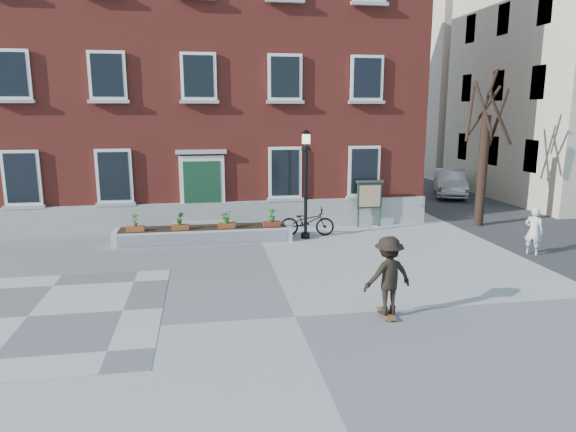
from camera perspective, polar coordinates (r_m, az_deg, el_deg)
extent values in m
plane|color=#949496|center=(11.86, 0.81, -11.13)|extent=(100.00, 100.00, 0.00)
cube|color=#5A5A5D|center=(13.25, -26.96, -9.93)|extent=(6.00, 6.00, 0.01)
imported|color=black|center=(19.04, 2.13, -0.64)|extent=(2.09, 1.00, 1.06)
imported|color=#B5B8BA|center=(29.13, 17.57, 3.52)|extent=(3.03, 4.59, 1.43)
imported|color=silver|center=(18.30, 25.64, -1.52)|extent=(0.65, 0.67, 1.56)
cube|color=maroon|center=(24.79, -9.87, 14.80)|extent=(18.00, 10.00, 12.00)
cube|color=#989893|center=(20.05, -9.38, -0.09)|extent=(18.00, 0.24, 1.10)
cube|color=#A1A19C|center=(20.02, -9.34, -1.43)|extent=(2.60, 0.80, 0.20)
cube|color=#A5A5A0|center=(20.12, -9.36, -0.78)|extent=(2.20, 0.50, 0.20)
cube|color=silver|center=(19.89, -9.49, 3.03)|extent=(1.70, 0.12, 2.50)
cube|color=#143921|center=(19.86, -9.48, 2.73)|extent=(1.40, 0.06, 2.30)
cube|color=#A6A6A1|center=(19.69, -9.63, 7.04)|extent=(1.90, 0.25, 0.15)
cube|color=silver|center=(20.82, -27.48, 3.78)|extent=(1.30, 0.10, 2.00)
cube|color=black|center=(20.77, -27.52, 3.76)|extent=(1.08, 0.04, 1.78)
cube|color=#9E9F9A|center=(20.91, -27.25, 0.88)|extent=(1.44, 0.20, 0.12)
cube|color=white|center=(20.71, -28.44, 13.67)|extent=(1.30, 0.10, 1.70)
cube|color=black|center=(20.67, -28.48, 13.68)|extent=(1.08, 0.04, 1.48)
cube|color=gray|center=(20.62, -28.24, 11.17)|extent=(1.44, 0.20, 0.12)
cube|color=silver|center=(20.06, -18.74, 4.23)|extent=(1.30, 0.10, 2.00)
cube|color=black|center=(20.01, -18.76, 4.21)|extent=(1.08, 0.04, 1.78)
cube|color=#9A9A95|center=(20.16, -18.57, 1.22)|extent=(1.44, 0.20, 0.12)
cube|color=white|center=(19.95, -19.44, 14.53)|extent=(1.30, 0.10, 1.70)
cube|color=black|center=(19.90, -19.47, 14.53)|extent=(1.08, 0.04, 1.48)
cube|color=#A7A7A2|center=(19.86, -19.29, 11.92)|extent=(1.44, 0.20, 0.12)
cube|color=white|center=(19.69, -9.91, 15.05)|extent=(1.30, 0.10, 1.70)
cube|color=black|center=(19.64, -9.91, 15.06)|extent=(1.08, 0.04, 1.48)
cube|color=#9C9D98|center=(19.59, -9.81, 12.40)|extent=(1.44, 0.20, 0.12)
cube|color=white|center=(20.05, -0.33, 4.85)|extent=(1.30, 0.10, 2.00)
cube|color=black|center=(20.00, -0.31, 4.83)|extent=(1.08, 0.04, 1.78)
cube|color=#A2A29D|center=(20.14, -0.30, 1.83)|extent=(1.44, 0.20, 0.12)
cube|color=white|center=(19.94, -0.34, 15.17)|extent=(1.30, 0.10, 1.70)
cube|color=black|center=(19.89, -0.32, 15.18)|extent=(1.08, 0.04, 1.48)
cube|color=#9B9C97|center=(19.84, -0.31, 12.56)|extent=(1.44, 0.20, 0.12)
cube|color=#A2A29D|center=(20.22, -0.32, 22.82)|extent=(1.44, 0.20, 0.12)
cube|color=silver|center=(20.79, 8.44, 4.97)|extent=(1.30, 0.10, 2.00)
cube|color=black|center=(20.75, 8.49, 4.95)|extent=(1.08, 0.04, 1.78)
cube|color=#AAA9A4|center=(20.89, 8.41, 2.06)|extent=(1.44, 0.20, 0.12)
cube|color=white|center=(20.69, 8.75, 14.92)|extent=(1.30, 0.10, 1.70)
cube|color=black|center=(20.64, 8.80, 14.92)|extent=(1.08, 0.04, 1.48)
cube|color=gray|center=(20.60, 8.72, 12.40)|extent=(1.44, 0.20, 0.12)
cube|color=#A7A7A1|center=(20.96, 9.05, 22.28)|extent=(1.44, 0.20, 0.12)
cube|color=silver|center=(18.47, -9.33, -2.06)|extent=(6.20, 1.10, 0.50)
cube|color=#B9B9B9|center=(17.93, -9.32, -2.48)|extent=(5.80, 0.02, 0.40)
cube|color=black|center=(18.41, -9.35, -1.30)|extent=(5.80, 0.90, 0.06)
cube|color=brown|center=(18.30, -16.58, -1.41)|extent=(0.60, 0.25, 0.20)
imported|color=#245B1B|center=(18.23, -16.64, -0.41)|extent=(0.24, 0.24, 0.45)
cube|color=brown|center=(18.17, -11.88, -1.26)|extent=(0.60, 0.25, 0.20)
imported|color=#255C1B|center=(18.10, -11.93, -0.25)|extent=(0.25, 0.25, 0.45)
cube|color=maroon|center=(18.16, -6.84, -1.09)|extent=(0.60, 0.25, 0.20)
imported|color=#29621D|center=(18.10, -6.86, -0.08)|extent=(0.40, 0.40, 0.45)
cube|color=maroon|center=(18.30, -1.83, -0.91)|extent=(0.60, 0.25, 0.20)
imported|color=#24611D|center=(18.23, -1.83, 0.08)|extent=(0.25, 0.25, 0.45)
cylinder|color=black|center=(21.85, 20.78, 4.66)|extent=(0.36, 0.36, 4.40)
cylinder|color=#301F15|center=(21.98, 22.34, 10.05)|extent=(0.12, 1.12, 2.23)
cylinder|color=black|center=(22.25, 20.93, 10.85)|extent=(1.18, 0.49, 1.97)
cylinder|color=#301E15|center=(21.79, 19.61, 10.92)|extent=(0.88, 1.14, 2.35)
cylinder|color=black|center=(21.37, 20.86, 11.32)|extent=(0.60, 0.77, 1.90)
cylinder|color=#2F2114|center=(21.29, 22.52, 9.88)|extent=(1.39, 0.55, 1.95)
cylinder|color=black|center=(21.93, 21.59, 12.95)|extent=(0.43, 0.48, 1.58)
cube|color=#363639|center=(32.29, 16.29, 3.08)|extent=(8.00, 36.00, 0.01)
cube|color=beige|center=(41.86, 19.60, 13.69)|extent=(10.00, 11.00, 13.00)
cube|color=black|center=(26.34, 25.44, 6.03)|extent=(0.08, 1.00, 1.50)
cube|color=black|center=(29.02, 21.85, 6.75)|extent=(0.08, 1.00, 1.50)
cube|color=black|center=(31.79, 18.87, 7.33)|extent=(0.08, 1.00, 1.50)
cube|color=black|center=(26.28, 26.09, 13.19)|extent=(0.08, 1.00, 1.50)
cube|color=black|center=(28.96, 22.36, 13.25)|extent=(0.08, 1.00, 1.50)
cube|color=black|center=(31.74, 19.28, 13.27)|extent=(0.08, 1.00, 1.50)
cube|color=black|center=(26.62, 26.74, 20.06)|extent=(0.08, 1.00, 1.50)
cube|color=black|center=(29.27, 22.88, 19.51)|extent=(0.08, 1.00, 1.50)
cube|color=black|center=(32.02, 19.68, 18.98)|extent=(0.08, 1.00, 1.50)
cylinder|color=black|center=(18.77, 1.95, -2.16)|extent=(0.32, 0.32, 0.20)
cylinder|color=black|center=(18.47, 1.98, 2.36)|extent=(0.12, 0.12, 3.20)
cone|color=black|center=(18.26, 2.02, 7.79)|extent=(0.40, 0.40, 0.30)
cube|color=#F7F1B6|center=(18.25, 2.03, 8.57)|extent=(0.24, 0.24, 0.34)
cone|color=black|center=(18.24, 2.03, 9.36)|extent=(0.40, 0.40, 0.16)
cylinder|color=#1A3523|center=(20.54, 7.82, 1.23)|extent=(0.08, 0.08, 1.80)
cylinder|color=#183122|center=(20.82, 10.19, 1.30)|extent=(0.08, 0.08, 1.80)
cube|color=#172F1E|center=(20.61, 9.05, 2.22)|extent=(1.00, 0.10, 1.00)
cube|color=tan|center=(20.56, 9.10, 2.20)|extent=(0.85, 0.02, 0.85)
cube|color=#3B3533|center=(20.53, 9.10, 3.79)|extent=(1.10, 0.16, 0.10)
cube|color=brown|center=(12.08, 10.89, -10.60)|extent=(0.22, 0.78, 0.03)
cylinder|color=black|center=(11.83, 10.94, -11.29)|extent=(0.03, 0.05, 0.05)
cylinder|color=black|center=(11.89, 11.77, -11.20)|extent=(0.03, 0.05, 0.05)
cylinder|color=black|center=(12.31, 10.03, -10.31)|extent=(0.03, 0.05, 0.05)
cylinder|color=black|center=(12.37, 10.83, -10.23)|extent=(0.03, 0.05, 0.05)
imported|color=black|center=(11.77, 11.06, -6.49)|extent=(1.26, 0.87, 1.79)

